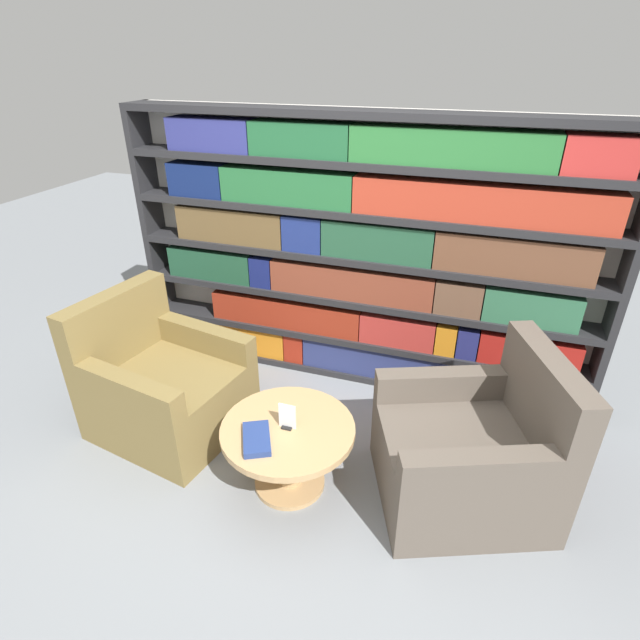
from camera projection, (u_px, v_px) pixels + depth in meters
ground_plane at (288, 504)px, 2.88m from camera, size 14.00×14.00×0.00m
bookshelf at (365, 258)px, 3.60m from camera, size 3.46×0.30×1.98m
armchair_left at (164, 387)px, 3.35m from camera, size 1.03×0.95×0.93m
armchair_right at (471, 454)px, 2.79m from camera, size 1.14×1.09×0.93m
coffee_table at (288, 444)px, 2.86m from camera, size 0.76×0.76×0.44m
table_sign at (287, 418)px, 2.77m from camera, size 0.10×0.06×0.15m
stray_book at (257, 439)px, 2.69m from camera, size 0.25×0.29×0.04m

